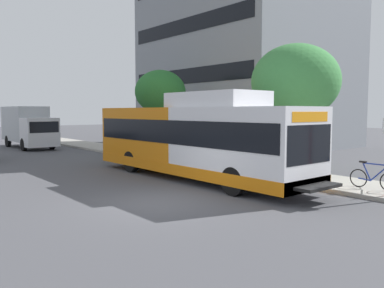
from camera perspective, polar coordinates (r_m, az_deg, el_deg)
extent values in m
plane|color=#4C4C51|center=(19.64, -18.23, -3.94)|extent=(120.00, 120.00, 0.00)
cube|color=#A8A399|center=(21.55, 1.43, -2.75)|extent=(3.00, 56.00, 0.14)
cube|color=white|center=(14.74, 7.27, 0.03)|extent=(2.54, 5.80, 2.73)
cube|color=orange|center=(19.17, -5.48, 1.14)|extent=(2.54, 5.80, 2.73)
cube|color=orange|center=(16.97, 0.06, -3.20)|extent=(2.57, 11.60, 0.44)
cube|color=black|center=(16.83, 0.06, 1.90)|extent=(2.58, 11.25, 0.96)
cube|color=black|center=(12.95, 16.55, -0.06)|extent=(2.34, 0.10, 1.24)
cube|color=orange|center=(12.90, 16.68, 3.79)|extent=(1.91, 0.08, 0.32)
cube|color=white|center=(15.72, 3.46, 6.43)|extent=(2.16, 4.06, 0.60)
cube|color=black|center=(12.91, 17.86, -5.93)|extent=(1.78, 0.60, 0.10)
cylinder|color=black|center=(13.61, 6.10, -5.39)|extent=(0.30, 1.00, 1.00)
cylinder|color=black|center=(15.29, 12.04, -4.34)|extent=(0.30, 1.00, 1.00)
cylinder|color=black|center=(18.92, -8.79, -2.55)|extent=(0.30, 1.00, 1.00)
cylinder|color=black|center=(20.16, -3.26, -2.05)|extent=(0.30, 1.00, 1.00)
torus|color=black|center=(15.58, 22.96, -4.56)|extent=(0.04, 0.66, 0.66)
cylinder|color=navy|center=(15.22, 25.51, -3.84)|extent=(0.05, 0.64, 0.64)
cylinder|color=navy|center=(15.41, 23.99, -3.68)|extent=(0.05, 0.34, 0.62)
cylinder|color=navy|center=(15.24, 25.04, -2.67)|extent=(0.05, 0.90, 0.05)
cylinder|color=navy|center=(15.48, 23.70, -4.70)|extent=(0.05, 0.45, 0.08)
cube|color=black|center=(15.43, 23.53, -2.38)|extent=(0.12, 0.24, 0.06)
cylinder|color=#4C3823|center=(18.76, 14.56, 0.19)|extent=(0.28, 0.28, 2.61)
ellipsoid|color=#3D8442|center=(18.75, 14.74, 8.76)|extent=(4.00, 4.00, 3.40)
cylinder|color=#4C3823|center=(25.55, -4.57, 1.70)|extent=(0.28, 0.28, 2.77)
ellipsoid|color=#286B2D|center=(25.54, -4.61, 7.56)|extent=(3.26, 3.26, 2.77)
cube|color=silver|center=(31.00, -21.18, 1.61)|extent=(2.30, 2.00, 2.10)
cube|color=#B2B7BC|center=(34.31, -23.07, 2.75)|extent=(2.30, 5.00, 2.70)
cube|color=black|center=(30.06, -20.62, 2.30)|extent=(2.07, 0.08, 0.80)
cylinder|color=black|center=(31.17, -23.19, -0.08)|extent=(0.26, 0.92, 0.92)
cylinder|color=black|center=(31.81, -19.63, 0.12)|extent=(0.26, 0.92, 0.92)
cylinder|color=black|center=(35.15, -25.10, 0.36)|extent=(0.26, 0.92, 0.92)
cylinder|color=black|center=(35.72, -21.90, 0.54)|extent=(0.26, 0.92, 0.92)
cube|color=black|center=(33.45, 7.99, 2.89)|extent=(13.15, 12.97, 1.10)
cube|color=black|center=(33.53, 8.07, 9.08)|extent=(13.15, 12.97, 1.10)
cube|color=black|center=(34.00, 8.14, 15.18)|extent=(13.15, 12.97, 1.10)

